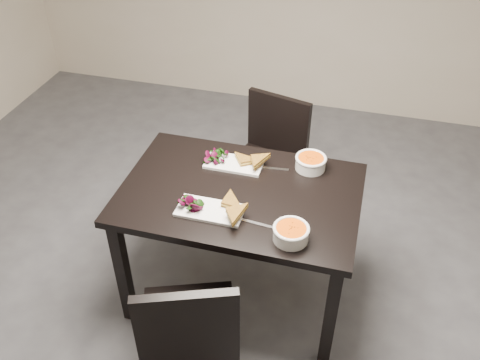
{
  "coord_description": "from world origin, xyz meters",
  "views": [
    {
      "loc": [
        0.57,
        -1.73,
        2.4
      ],
      "look_at": [
        0.04,
        0.22,
        0.82
      ],
      "focal_mm": 39.0,
      "sensor_mm": 36.0,
      "label": 1
    }
  ],
  "objects_px": {
    "chair_far": "(269,154)",
    "table": "(240,206)",
    "soup_bowl_far": "(311,162)",
    "chair_near": "(189,330)",
    "plate_near": "(210,210)",
    "soup_bowl_near": "(291,232)",
    "plate_far": "(234,164)"
  },
  "relations": [
    {
      "from": "table",
      "to": "plate_near",
      "type": "distance_m",
      "value": 0.24
    },
    {
      "from": "table",
      "to": "plate_near",
      "type": "xyz_separation_m",
      "value": [
        -0.1,
        -0.19,
        0.11
      ]
    },
    {
      "from": "chair_near",
      "to": "plate_near",
      "type": "height_order",
      "value": "chair_near"
    },
    {
      "from": "plate_near",
      "to": "chair_near",
      "type": "bearing_deg",
      "value": -84.23
    },
    {
      "from": "table",
      "to": "soup_bowl_near",
      "type": "distance_m",
      "value": 0.44
    },
    {
      "from": "chair_far",
      "to": "plate_far",
      "type": "relative_size",
      "value": 2.78
    },
    {
      "from": "plate_near",
      "to": "soup_bowl_far",
      "type": "xyz_separation_m",
      "value": [
        0.41,
        0.47,
        0.03
      ]
    },
    {
      "from": "table",
      "to": "soup_bowl_near",
      "type": "xyz_separation_m",
      "value": [
        0.31,
        -0.27,
        0.14
      ]
    },
    {
      "from": "chair_near",
      "to": "soup_bowl_near",
      "type": "distance_m",
      "value": 0.62
    },
    {
      "from": "table",
      "to": "plate_far",
      "type": "xyz_separation_m",
      "value": [
        -0.09,
        0.21,
        0.11
      ]
    },
    {
      "from": "chair_near",
      "to": "soup_bowl_near",
      "type": "xyz_separation_m",
      "value": [
        0.36,
        0.4,
        0.31
      ]
    },
    {
      "from": "chair_far",
      "to": "soup_bowl_near",
      "type": "relative_size",
      "value": 5.11
    },
    {
      "from": "chair_far",
      "to": "plate_far",
      "type": "distance_m",
      "value": 0.59
    },
    {
      "from": "plate_far",
      "to": "soup_bowl_far",
      "type": "relative_size",
      "value": 1.84
    },
    {
      "from": "table",
      "to": "chair_far",
      "type": "bearing_deg",
      "value": 90.14
    },
    {
      "from": "plate_near",
      "to": "soup_bowl_far",
      "type": "relative_size",
      "value": 1.93
    },
    {
      "from": "table",
      "to": "soup_bowl_near",
      "type": "relative_size",
      "value": 7.21
    },
    {
      "from": "table",
      "to": "soup_bowl_near",
      "type": "height_order",
      "value": "soup_bowl_near"
    },
    {
      "from": "chair_near",
      "to": "chair_far",
      "type": "height_order",
      "value": "same"
    },
    {
      "from": "plate_near",
      "to": "plate_far",
      "type": "relative_size",
      "value": 1.04
    },
    {
      "from": "chair_far",
      "to": "plate_far",
      "type": "bearing_deg",
      "value": -84.71
    },
    {
      "from": "chair_far",
      "to": "table",
      "type": "bearing_deg",
      "value": -74.92
    },
    {
      "from": "table",
      "to": "chair_near",
      "type": "relative_size",
      "value": 1.41
    },
    {
      "from": "table",
      "to": "soup_bowl_near",
      "type": "bearing_deg",
      "value": -41.28
    },
    {
      "from": "plate_near",
      "to": "plate_far",
      "type": "bearing_deg",
      "value": 88.99
    },
    {
      "from": "soup_bowl_far",
      "to": "chair_far",
      "type": "bearing_deg",
      "value": 125.33
    },
    {
      "from": "plate_far",
      "to": "table",
      "type": "bearing_deg",
      "value": -66.45
    },
    {
      "from": "plate_near",
      "to": "soup_bowl_near",
      "type": "height_order",
      "value": "soup_bowl_near"
    },
    {
      "from": "chair_far",
      "to": "plate_near",
      "type": "xyz_separation_m",
      "value": [
        -0.09,
        -0.91,
        0.27
      ]
    },
    {
      "from": "chair_far",
      "to": "plate_near",
      "type": "distance_m",
      "value": 0.96
    },
    {
      "from": "plate_near",
      "to": "soup_bowl_far",
      "type": "distance_m",
      "value": 0.62
    },
    {
      "from": "plate_far",
      "to": "soup_bowl_far",
      "type": "distance_m",
      "value": 0.41
    }
  ]
}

